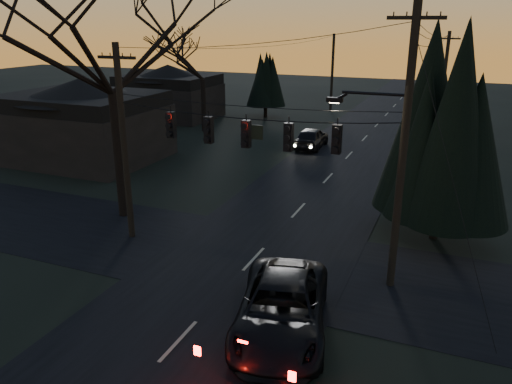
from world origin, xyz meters
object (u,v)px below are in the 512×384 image
at_px(utility_pole_right, 390,285).
at_px(suv_near, 282,309).
at_px(bare_tree_left, 107,39).
at_px(utility_pole_far_r, 437,134).
at_px(utility_pole_left, 132,236).
at_px(evergreen_right, 447,131).
at_px(sedan_oncoming_a, 311,138).
at_px(utility_pole_far_l, 330,111).

bearing_deg(utility_pole_right, suv_near, -122.50).
distance_m(utility_pole_right, bare_tree_left, 16.07).
bearing_deg(utility_pole_far_r, bare_tree_left, -117.44).
xyz_separation_m(utility_pole_left, evergreen_right, (12.69, 5.08, 4.93)).
bearing_deg(utility_pole_far_r, utility_pole_right, -90.00).
height_order(utility_pole_left, suv_near, utility_pole_left).
relative_size(utility_pole_left, evergreen_right, 0.98).
bearing_deg(bare_tree_left, suv_near, -30.65).
relative_size(bare_tree_left, evergreen_right, 1.40).
height_order(utility_pole_left, bare_tree_left, bare_tree_left).
relative_size(utility_pole_far_r, evergreen_right, 0.98).
bearing_deg(utility_pole_right, evergreen_right, 76.87).
relative_size(utility_pole_left, bare_tree_left, 0.70).
height_order(utility_pole_left, sedan_oncoming_a, utility_pole_left).
relative_size(evergreen_right, suv_near, 1.46).
distance_m(utility_pole_far_r, utility_pole_far_l, 14.01).
xyz_separation_m(utility_pole_far_r, bare_tree_left, (-13.48, -25.96, 8.50)).
height_order(bare_tree_left, evergreen_right, bare_tree_left).
distance_m(utility_pole_right, utility_pole_far_l, 37.79).
xyz_separation_m(evergreen_right, sedan_oncoming_a, (-9.89, 14.08, -4.14)).
height_order(utility_pole_far_r, evergreen_right, evergreen_right).
height_order(utility_pole_far_r, suv_near, utility_pole_far_r).
relative_size(utility_pole_left, suv_near, 1.43).
distance_m(utility_pole_right, utility_pole_left, 11.50).
distance_m(utility_pole_right, utility_pole_far_r, 28.00).
bearing_deg(utility_pole_left, sedan_oncoming_a, 81.69).
height_order(utility_pole_right, utility_pole_left, utility_pole_right).
height_order(utility_pole_far_r, sedan_oncoming_a, utility_pole_far_r).
bearing_deg(bare_tree_left, sedan_oncoming_a, 74.40).
height_order(evergreen_right, suv_near, evergreen_right).
xyz_separation_m(utility_pole_left, bare_tree_left, (-1.98, 2.04, 8.50)).
bearing_deg(utility_pole_right, utility_pole_far_r, 90.00).
bearing_deg(utility_pole_far_r, utility_pole_left, -112.33).
height_order(utility_pole_right, sedan_oncoming_a, utility_pole_right).
relative_size(utility_pole_far_r, sedan_oncoming_a, 1.84).
distance_m(utility_pole_left, utility_pole_far_r, 30.27).
relative_size(utility_pole_left, sedan_oncoming_a, 1.84).
bearing_deg(utility_pole_far_l, utility_pole_far_r, -34.82).
relative_size(utility_pole_right, bare_tree_left, 0.82).
xyz_separation_m(utility_pole_left, utility_pole_far_r, (11.50, 28.00, 0.00)).
bearing_deg(suv_near, bare_tree_left, 135.67).
bearing_deg(bare_tree_left, evergreen_right, 11.70).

